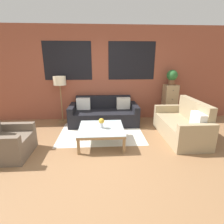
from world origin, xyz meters
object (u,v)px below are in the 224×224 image
object	(u,v)px
flower_vase	(101,122)
coffee_table	(101,130)
floor_lamp	(60,83)
armchair_corner	(6,143)
potted_plant	(172,76)
couch_dark	(104,114)
settee_vintage	(182,125)
drawer_cabinet	(169,102)

from	to	relation	value
flower_vase	coffee_table	bearing A→B (deg)	121.53
floor_lamp	flower_vase	world-z (taller)	floor_lamp
armchair_corner	potted_plant	bearing A→B (deg)	26.00
coffee_table	flower_vase	world-z (taller)	flower_vase
couch_dark	flower_vase	xyz separation A→B (m)	(-0.07, -1.34, 0.24)
couch_dark	potted_plant	size ratio (longest dim) A/B	4.46
floor_lamp	flower_vase	distance (m)	2.04
settee_vintage	potted_plant	xyz separation A→B (m)	(0.18, 1.34, 1.05)
potted_plant	coffee_table	bearing A→B (deg)	-144.39
couch_dark	flower_vase	size ratio (longest dim) A/B	8.78
settee_vintage	potted_plant	distance (m)	1.71
armchair_corner	flower_vase	size ratio (longest dim) A/B	3.75
couch_dark	coffee_table	distance (m)	1.32
potted_plant	flower_vase	bearing A→B (deg)	-143.98
couch_dark	floor_lamp	distance (m)	1.56
potted_plant	floor_lamp	bearing A→B (deg)	-179.36
settee_vintage	coffee_table	bearing A→B (deg)	-174.34
couch_dark	potted_plant	distance (m)	2.34
drawer_cabinet	settee_vintage	bearing A→B (deg)	-97.58
drawer_cabinet	potted_plant	bearing A→B (deg)	90.00
drawer_cabinet	potted_plant	size ratio (longest dim) A/B	2.49
floor_lamp	armchair_corner	bearing A→B (deg)	-109.82
floor_lamp	potted_plant	bearing A→B (deg)	0.64
settee_vintage	armchair_corner	bearing A→B (deg)	-170.90
couch_dark	armchair_corner	distance (m)	2.61
coffee_table	floor_lamp	distance (m)	2.09
coffee_table	couch_dark	bearing A→B (deg)	86.47
drawer_cabinet	potted_plant	world-z (taller)	potted_plant
couch_dark	settee_vintage	xyz separation A→B (m)	(1.89, -1.12, 0.03)
floor_lamp	potted_plant	distance (m)	3.32
armchair_corner	potted_plant	size ratio (longest dim) A/B	1.91
potted_plant	flower_vase	world-z (taller)	potted_plant
coffee_table	floor_lamp	world-z (taller)	floor_lamp
armchair_corner	settee_vintage	bearing A→B (deg)	9.10
armchair_corner	drawer_cabinet	size ratio (longest dim) A/B	0.77
floor_lamp	settee_vintage	bearing A→B (deg)	-22.57
floor_lamp	potted_plant	world-z (taller)	potted_plant
floor_lamp	coffee_table	bearing A→B (deg)	-51.99
couch_dark	armchair_corner	world-z (taller)	armchair_corner
coffee_table	potted_plant	size ratio (longest dim) A/B	2.24
potted_plant	flower_vase	distance (m)	2.77
couch_dark	drawer_cabinet	world-z (taller)	drawer_cabinet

